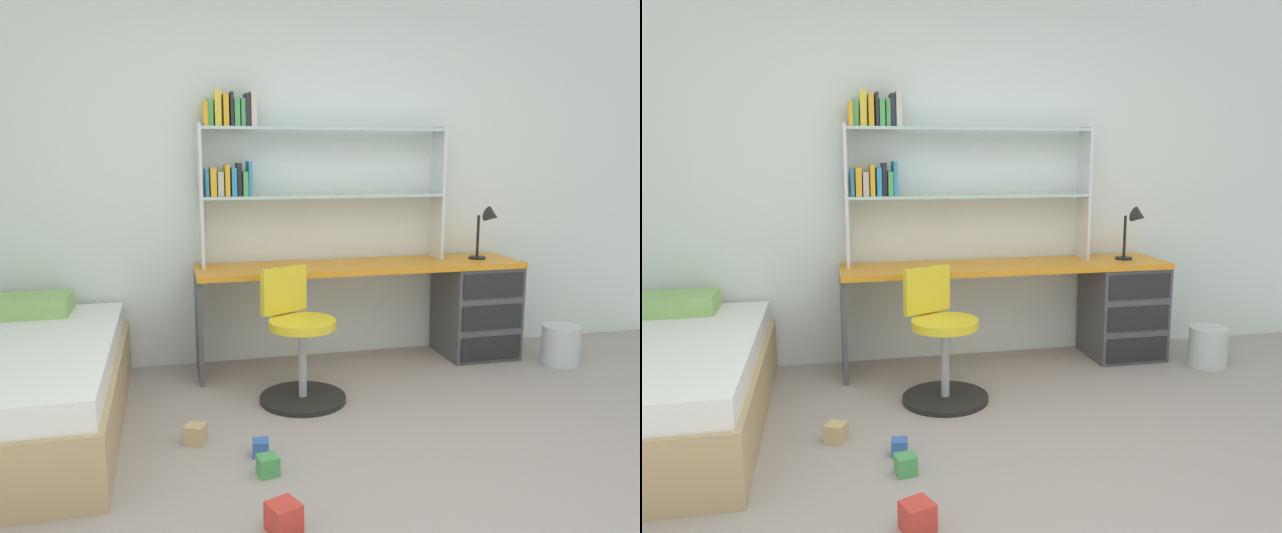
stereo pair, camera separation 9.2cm
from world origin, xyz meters
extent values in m
cube|color=silver|center=(0.00, 2.38, 1.37)|extent=(5.88, 0.06, 2.75)
cube|color=orange|center=(0.32, 2.08, 0.70)|extent=(2.28, 0.50, 0.04)
cube|color=#4C4C51|center=(1.21, 2.08, 0.34)|extent=(0.51, 0.48, 0.68)
cube|color=#4C4C51|center=(-0.80, 2.08, 0.34)|extent=(0.03, 0.45, 0.68)
cube|color=black|center=(1.21, 1.84, 0.11)|extent=(0.46, 0.01, 0.17)
cube|color=black|center=(1.21, 1.84, 0.34)|extent=(0.46, 0.01, 0.17)
cube|color=black|center=(1.21, 1.84, 0.57)|extent=(0.46, 0.01, 0.17)
cube|color=silver|center=(-0.76, 2.21, 1.19)|extent=(0.02, 0.22, 0.95)
cube|color=silver|center=(0.93, 2.21, 1.19)|extent=(0.02, 0.22, 0.95)
cube|color=silver|center=(0.09, 2.21, 1.18)|extent=(1.67, 0.22, 0.02)
cube|color=silver|center=(0.09, 2.21, 1.63)|extent=(1.67, 0.22, 0.02)
cube|color=#338CBF|center=(-0.72, 2.21, 1.28)|extent=(0.02, 0.13, 0.18)
cube|color=gold|center=(-0.68, 2.21, 1.29)|extent=(0.04, 0.17, 0.19)
cube|color=beige|center=(-0.63, 2.21, 1.27)|extent=(0.04, 0.14, 0.16)
cube|color=gold|center=(-0.59, 2.21, 1.30)|extent=(0.03, 0.18, 0.21)
cube|color=#338CBF|center=(-0.54, 2.21, 1.28)|extent=(0.03, 0.18, 0.19)
cube|color=#26262D|center=(-0.51, 2.21, 1.30)|extent=(0.03, 0.14, 0.22)
cube|color=#4CA559|center=(-0.47, 2.21, 1.27)|extent=(0.03, 0.18, 0.16)
cube|color=#338CBF|center=(-0.44, 2.21, 1.31)|extent=(0.02, 0.19, 0.23)
cube|color=gold|center=(-0.72, 2.21, 1.72)|extent=(0.03, 0.19, 0.15)
cube|color=#4CA559|center=(-0.68, 2.21, 1.73)|extent=(0.03, 0.12, 0.17)
cube|color=yellow|center=(-0.63, 2.21, 1.76)|extent=(0.04, 0.13, 0.23)
cube|color=gold|center=(-0.58, 2.21, 1.75)|extent=(0.03, 0.17, 0.21)
cube|color=#26262D|center=(-0.55, 2.21, 1.75)|extent=(0.02, 0.17, 0.22)
cube|color=#4CA559|center=(-0.51, 2.21, 1.73)|extent=(0.03, 0.19, 0.18)
cube|color=#4CA559|center=(-0.47, 2.21, 1.73)|extent=(0.03, 0.15, 0.18)
cube|color=#26262D|center=(-0.44, 2.21, 1.75)|extent=(0.03, 0.15, 0.21)
cube|color=beige|center=(-0.40, 2.21, 1.76)|extent=(0.04, 0.18, 0.23)
cylinder|color=black|center=(1.20, 2.08, 0.73)|extent=(0.12, 0.12, 0.02)
cylinder|color=black|center=(1.20, 2.08, 0.89)|extent=(0.02, 0.02, 0.30)
cone|color=black|center=(1.28, 2.03, 1.04)|extent=(0.12, 0.11, 0.13)
cylinder|color=black|center=(-0.23, 1.49, 0.01)|extent=(0.52, 0.52, 0.03)
cylinder|color=#A5A8AD|center=(-0.23, 1.49, 0.23)|extent=(0.05, 0.05, 0.45)
cylinder|color=yellow|center=(-0.23, 1.49, 0.48)|extent=(0.40, 0.40, 0.05)
cube|color=yellow|center=(-0.31, 1.65, 0.65)|extent=(0.30, 0.18, 0.28)
cube|color=tan|center=(-1.84, 1.41, 0.17)|extent=(1.16, 1.85, 0.34)
cube|color=white|center=(-1.84, 1.41, 0.41)|extent=(1.10, 1.79, 0.14)
cube|color=#8CBF66|center=(-1.84, 2.08, 0.54)|extent=(0.50, 0.32, 0.12)
cylinder|color=silver|center=(1.69, 1.73, 0.14)|extent=(0.26, 0.26, 0.28)
cube|color=#3860B7|center=(-0.58, 0.85, 0.04)|extent=(0.09, 0.09, 0.08)
cube|color=red|center=(-0.59, 0.20, 0.06)|extent=(0.15, 0.15, 0.12)
cube|color=#479E51|center=(-0.58, 0.65, 0.05)|extent=(0.10, 0.10, 0.09)
cube|color=tan|center=(-0.89, 1.06, 0.05)|extent=(0.13, 0.13, 0.10)
camera|label=1|loc=(-0.98, -2.02, 1.45)|focal=35.25mm
camera|label=2|loc=(-0.89, -2.04, 1.45)|focal=35.25mm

